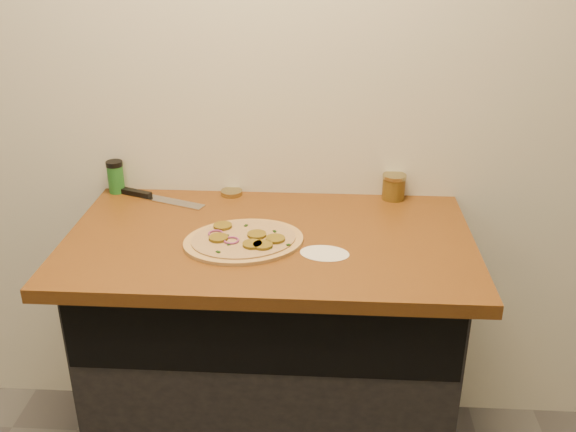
# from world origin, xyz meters

# --- Properties ---
(cabinet) EXTENTS (1.10, 0.60, 0.86)m
(cabinet) POSITION_xyz_m (0.00, 1.45, 0.43)
(cabinet) COLOR black
(cabinet) RESTS_ON ground
(countertop) EXTENTS (1.20, 0.70, 0.04)m
(countertop) POSITION_xyz_m (0.00, 1.42, 0.88)
(countertop) COLOR brown
(countertop) RESTS_ON cabinet
(pizza) EXTENTS (0.43, 0.43, 0.02)m
(pizza) POSITION_xyz_m (-0.07, 1.37, 0.91)
(pizza) COLOR tan
(pizza) RESTS_ON countertop
(chefs_knife) EXTENTS (0.32, 0.15, 0.02)m
(chefs_knife) POSITION_xyz_m (-0.41, 1.67, 0.91)
(chefs_knife) COLOR #B7BAC1
(chefs_knife) RESTS_ON countertop
(mason_jar_lid) EXTENTS (0.08, 0.08, 0.02)m
(mason_jar_lid) POSITION_xyz_m (-0.15, 1.72, 0.91)
(mason_jar_lid) COLOR #9A8C59
(mason_jar_lid) RESTS_ON countertop
(salsa_jar) EXTENTS (0.08, 0.08, 0.09)m
(salsa_jar) POSITION_xyz_m (0.39, 1.72, 0.94)
(salsa_jar) COLOR maroon
(salsa_jar) RESTS_ON countertop
(spice_shaker) EXTENTS (0.06, 0.06, 0.11)m
(spice_shaker) POSITION_xyz_m (-0.55, 1.72, 0.96)
(spice_shaker) COLOR #216A26
(spice_shaker) RESTS_ON countertop
(flour_spill) EXTENTS (0.16, 0.16, 0.00)m
(flour_spill) POSITION_xyz_m (0.16, 1.31, 0.90)
(flour_spill) COLOR silver
(flour_spill) RESTS_ON countertop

